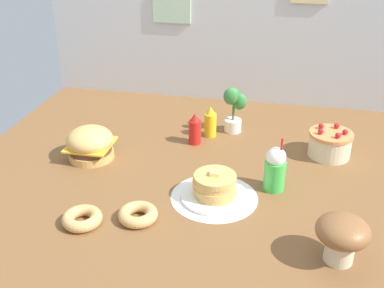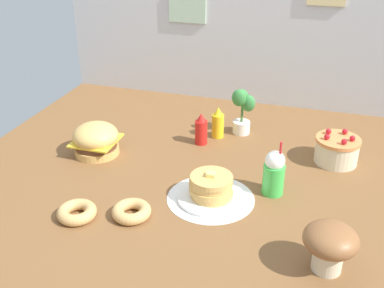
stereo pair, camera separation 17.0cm
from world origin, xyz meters
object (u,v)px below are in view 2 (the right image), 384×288
Objects in this scene: mustard_bottle at (218,123)px; donut_chocolate at (131,211)px; pancake_stack at (211,189)px; potted_plant at (242,109)px; layer_cake at (337,150)px; cream_soda_cup at (274,173)px; mushroom_stool at (330,243)px; burger at (96,140)px; ketchup_bottle at (201,130)px; donut_pink_glaze at (77,212)px.

mustard_bottle is 0.83m from donut_chocolate.
pancake_stack is 0.68m from potted_plant.
layer_cake is 0.45m from cream_soda_cup.
layer_cake is 1.13× the size of mushroom_stool.
burger is 1.27m from mushroom_stool.
ketchup_bottle reaches higher than donut_chocolate.
donut_chocolate is 0.78m from mushroom_stool.
mustard_bottle is 1.08× the size of donut_pink_glaze.
donut_chocolate is at bearing -141.71° from pancake_stack.
mustard_bottle is 1.09m from mushroom_stool.
donut_pink_glaze is 1.00× the size of donut_chocolate.
ketchup_bottle is 0.83m from donut_pink_glaze.
donut_chocolate is (-0.52, -0.34, -0.08)m from cream_soda_cup.
ketchup_bottle is at bearing -133.66° from potted_plant.
potted_plant is (-0.51, 0.19, 0.07)m from layer_cake.
burger is 1.33× the size of mustard_bottle.
pancake_stack is (0.66, -0.23, -0.03)m from burger.
donut_pink_glaze and donut_chocolate have the same top height.
burger is 0.88× the size of cream_soda_cup.
potted_plant is at bearing 36.59° from mustard_bottle.
donut_pink_glaze is at bearing -112.46° from mustard_bottle.
mushroom_stool reaches higher than pancake_stack.
mustard_bottle reaches higher than layer_cake.
mustard_bottle is (-0.12, 0.59, 0.03)m from pancake_stack.
mustard_bottle reaches higher than donut_chocolate.
potted_plant is (-0.01, 0.68, 0.09)m from pancake_stack.
ketchup_bottle reaches higher than donut_pink_glaze.
pancake_stack is at bearing 30.69° from donut_pink_glaze.
layer_cake is (1.16, 0.26, -0.01)m from burger.
burger is 1.43× the size of donut_chocolate.
donut_chocolate is 0.94m from potted_plant.
layer_cake is (0.50, 0.49, 0.01)m from pancake_stack.
mustard_bottle is 0.95m from donut_pink_glaze.
donut_chocolate is at bearing -146.77° from cream_soda_cup.
mushroom_stool is at bearing -59.68° from cream_soda_cup.
cream_soda_cup is (0.91, -0.10, 0.02)m from burger.
burger is at bearing 130.81° from donut_chocolate.
cream_soda_cup is 0.63m from donut_chocolate.
mustard_bottle is (0.54, 0.36, 0.00)m from burger.
ketchup_bottle is at bearing 82.72° from donut_chocolate.
cream_soda_cup is at bearing -65.39° from potted_plant.
burger is 0.65m from mustard_bottle.
pancake_stack is 1.83× the size of donut_chocolate.
donut_pink_glaze is at bearing -141.75° from layer_cake.
ketchup_bottle is at bearing 28.92° from burger.
potted_plant is (0.65, 0.45, 0.06)m from burger.
burger is at bearing -167.26° from layer_cake.
donut_chocolate is at bearing -100.83° from mustard_bottle.
burger is 1.21× the size of mushroom_stool.
donut_pink_glaze is at bearing -116.33° from potted_plant.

